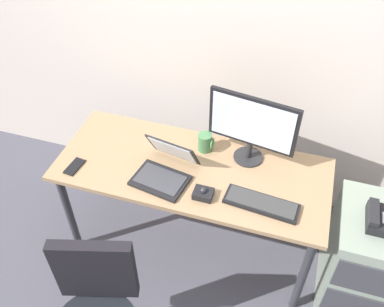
# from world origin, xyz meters

# --- Properties ---
(ground_plane) EXTENTS (8.00, 8.00, 0.00)m
(ground_plane) POSITION_xyz_m (0.00, 0.00, 0.00)
(ground_plane) COLOR #484752
(back_wall) EXTENTS (6.00, 0.10, 2.80)m
(back_wall) POSITION_xyz_m (0.00, 0.69, 1.40)
(back_wall) COLOR beige
(back_wall) RESTS_ON ground
(desk) EXTENTS (1.64, 0.67, 0.75)m
(desk) POSITION_xyz_m (0.00, 0.00, 0.67)
(desk) COLOR #9C7A56
(desk) RESTS_ON ground
(file_cabinet) EXTENTS (0.42, 0.53, 0.70)m
(file_cabinet) POSITION_xyz_m (1.10, -0.03, 0.35)
(file_cabinet) COLOR gray
(file_cabinet) RESTS_ON ground
(desk_phone) EXTENTS (0.17, 0.20, 0.09)m
(desk_phone) POSITION_xyz_m (1.09, -0.05, 0.73)
(desk_phone) COLOR black
(desk_phone) RESTS_ON file_cabinet
(monitor_main) EXTENTS (0.53, 0.18, 0.45)m
(monitor_main) POSITION_xyz_m (0.30, 0.19, 1.01)
(monitor_main) COLOR #262628
(monitor_main) RESTS_ON desk
(keyboard) EXTENTS (0.42, 0.17, 0.03)m
(keyboard) POSITION_xyz_m (0.45, -0.16, 0.76)
(keyboard) COLOR black
(keyboard) RESTS_ON desk
(laptop) EXTENTS (0.36, 0.37, 0.22)m
(laptop) POSITION_xyz_m (-0.13, -0.10, 0.80)
(laptop) COLOR black
(laptop) RESTS_ON desk
(trackball_mouse) EXTENTS (0.11, 0.09, 0.07)m
(trackball_mouse) POSITION_xyz_m (0.13, -0.19, 0.77)
(trackball_mouse) COLOR black
(trackball_mouse) RESTS_ON desk
(coffee_mug) EXTENTS (0.10, 0.09, 0.12)m
(coffee_mug) POSITION_xyz_m (0.03, 0.18, 0.81)
(coffee_mug) COLOR #497E4D
(coffee_mug) RESTS_ON desk
(cell_phone) EXTENTS (0.08, 0.15, 0.01)m
(cell_phone) POSITION_xyz_m (-0.68, -0.20, 0.76)
(cell_phone) COLOR black
(cell_phone) RESTS_ON desk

